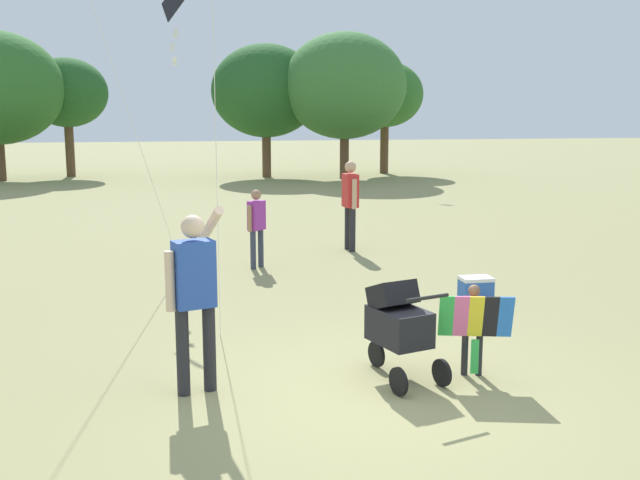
% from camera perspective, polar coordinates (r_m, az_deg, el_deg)
% --- Properties ---
extents(ground_plane, '(120.00, 120.00, 0.00)m').
position_cam_1_polar(ground_plane, '(7.43, 3.97, -11.69)').
color(ground_plane, '#938E5B').
extents(treeline_distant, '(28.86, 6.75, 6.02)m').
position_cam_1_polar(treeline_distant, '(30.78, -19.12, 10.93)').
color(treeline_distant, brown).
rests_on(treeline_distant, ground).
extents(child_with_butterfly_kite, '(0.76, 0.43, 0.96)m').
position_cam_1_polar(child_with_butterfly_kite, '(7.88, 11.60, -6.07)').
color(child_with_butterfly_kite, '#232328').
rests_on(child_with_butterfly_kite, ground).
extents(person_adult_flyer, '(0.58, 0.64, 1.83)m').
position_cam_1_polar(person_adult_flyer, '(7.28, -9.54, -3.54)').
color(person_adult_flyer, '#232328').
rests_on(person_adult_flyer, ground).
extents(stroller, '(0.73, 1.12, 1.03)m').
position_cam_1_polar(stroller, '(7.71, 5.96, -6.15)').
color(stroller, black).
rests_on(stroller, ground).
extents(kite_orange_delta, '(1.27, 3.11, 4.80)m').
position_cam_1_polar(kite_orange_delta, '(12.87, -11.30, 16.24)').
color(kite_orange_delta, black).
rests_on(kite_orange_delta, ground).
extents(person_red_shirt, '(0.27, 0.56, 1.75)m').
position_cam_1_polar(person_red_shirt, '(14.60, 2.31, 3.19)').
color(person_red_shirt, '#232328').
rests_on(person_red_shirt, ground).
extents(person_sitting_far, '(0.34, 0.34, 1.37)m').
position_cam_1_polar(person_sitting_far, '(13.02, -4.84, 1.36)').
color(person_sitting_far, '#33384C').
rests_on(person_sitting_far, ground).
extents(cooler_box, '(0.45, 0.33, 0.35)m').
position_cam_1_polar(cooler_box, '(11.09, 11.75, -3.65)').
color(cooler_box, '#2D5BB7').
rests_on(cooler_box, ground).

